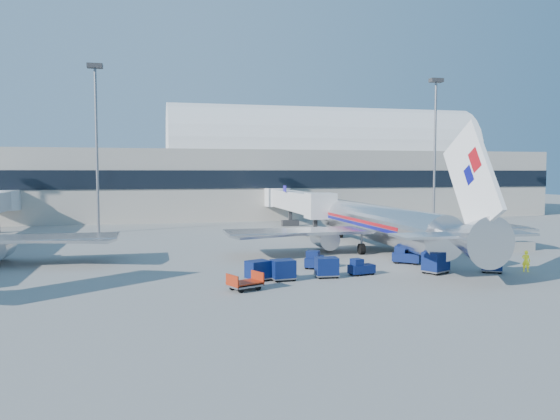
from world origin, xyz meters
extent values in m
plane|color=gray|center=(0.00, 0.00, 0.00)|extent=(260.00, 260.00, 0.00)
cube|color=#B2AA9E|center=(-25.00, 56.00, 6.00)|extent=(170.00, 28.00, 12.00)
cube|color=black|center=(-25.00, 42.05, 7.00)|extent=(170.00, 0.40, 3.00)
cylinder|color=silver|center=(20.00, 56.00, 12.00)|extent=(60.00, 18.00, 18.00)
cylinder|color=silver|center=(10.00, 6.00, 2.90)|extent=(3.80, 28.00, 3.80)
sphere|color=silver|center=(10.00, 20.00, 2.90)|extent=(3.72, 3.72, 3.72)
cone|color=silver|center=(10.00, -11.00, 3.30)|extent=(3.80, 6.00, 3.80)
cube|color=#A40C14|center=(10.00, 7.00, 3.15)|extent=(3.85, 20.16, 0.32)
cube|color=navy|center=(10.00, 7.00, 2.78)|extent=(3.85, 20.16, 0.32)
cube|color=white|center=(10.00, -11.50, 7.70)|extent=(0.35, 7.79, 8.74)
cube|color=silver|center=(10.00, -10.50, 3.50)|extent=(11.00, 3.00, 0.18)
cube|color=silver|center=(10.00, 5.00, 2.30)|extent=(32.00, 5.00, 0.28)
cylinder|color=#B7B7BC|center=(4.50, 6.50, 1.35)|extent=(2.10, 3.80, 2.10)
cylinder|color=#B7B7BC|center=(15.50, 6.50, 1.35)|extent=(2.10, 3.80, 2.10)
cylinder|color=black|center=(10.00, 17.00, 0.45)|extent=(0.40, 0.90, 0.90)
cube|color=silver|center=(7.60, 30.00, 4.00)|extent=(2.70, 24.00, 2.70)
cube|color=silver|center=(7.60, 17.80, 4.00)|extent=(3.40, 3.20, 3.20)
cylinder|color=silver|center=(7.60, 41.50, 4.00)|extent=(4.40, 4.40, 3.00)
cube|color=#2D2D30|center=(7.60, 20.00, 1.80)|extent=(0.50, 0.50, 3.00)
cube|color=#2D2D30|center=(7.60, 20.00, 0.45)|extent=(2.60, 1.00, 0.90)
cube|color=#2D2D30|center=(7.60, 33.00, 1.80)|extent=(0.50, 0.50, 3.00)
cube|color=#2D2D30|center=(7.60, 33.00, 0.45)|extent=(2.60, 1.00, 0.90)
cube|color=navy|center=(6.00, 30.00, 5.80)|extent=(0.12, 1.40, 0.90)
cylinder|color=silver|center=(-34.40, 41.50, 4.00)|extent=(4.40, 4.40, 3.00)
cylinder|color=slate|center=(-20.00, 30.00, 11.00)|extent=(0.36, 0.36, 22.00)
cube|color=#2D2D30|center=(-20.00, 30.00, 22.30)|extent=(2.00, 1.20, 0.60)
cylinder|color=slate|center=(30.00, 30.00, 11.00)|extent=(0.36, 0.36, 22.00)
cube|color=#2D2D30|center=(30.00, 30.00, 22.30)|extent=(2.00, 1.20, 0.60)
cube|color=#9E9E96|center=(18.00, 2.00, 0.45)|extent=(3.00, 0.55, 0.90)
cube|color=#9E9E96|center=(21.30, 2.00, 0.45)|extent=(3.00, 0.55, 0.90)
cube|color=#9E9E96|center=(24.60, 2.00, 0.45)|extent=(3.00, 0.55, 0.90)
cube|color=#091749|center=(3.33, -6.69, 0.49)|extent=(2.20, 1.40, 0.67)
cube|color=#091749|center=(2.90, -6.78, 1.02)|extent=(0.96, 1.03, 0.62)
cylinder|color=black|center=(3.95, -6.16, 0.25)|extent=(0.53, 0.29, 0.50)
cube|color=#091749|center=(9.32, -2.57, 0.58)|extent=(2.64, 2.48, 0.79)
cube|color=#091749|center=(8.91, -2.23, 1.21)|extent=(1.40, 1.42, 0.74)
cylinder|color=black|center=(10.27, -2.74, 0.30)|extent=(0.60, 0.56, 0.59)
cube|color=#091749|center=(0.60, -2.71, 0.57)|extent=(2.22, 2.64, 0.77)
cube|color=#091749|center=(0.34, -3.15, 1.18)|extent=(1.36, 1.32, 0.72)
cylinder|color=black|center=(0.62, -1.76, 0.29)|extent=(0.49, 0.61, 0.58)
cube|color=#091749|center=(0.27, -7.11, 0.90)|extent=(1.79, 1.45, 1.37)
cube|color=slate|center=(0.27, -7.11, 0.21)|extent=(1.89, 1.50, 0.09)
cylinder|color=black|center=(0.96, -6.64, 0.19)|extent=(0.39, 0.18, 0.38)
cube|color=#091749|center=(-3.34, -7.48, 0.90)|extent=(1.84, 1.51, 1.37)
cube|color=slate|center=(-3.34, -7.48, 0.21)|extent=(1.94, 1.57, 0.09)
cylinder|color=black|center=(-2.74, -6.89, 0.19)|extent=(0.39, 0.19, 0.38)
cube|color=#091749|center=(-5.20, -7.16, 0.87)|extent=(2.03, 1.83, 1.33)
cube|color=slate|center=(-5.20, -7.16, 0.20)|extent=(2.13, 1.91, 0.09)
cylinder|color=black|center=(-4.81, -6.44, 0.18)|extent=(0.40, 0.28, 0.37)
cube|color=#091749|center=(9.42, -7.50, 1.01)|extent=(2.38, 2.20, 1.54)
cube|color=slate|center=(9.42, -7.50, 0.23)|extent=(2.50, 2.30, 0.11)
cylinder|color=black|center=(9.81, -6.63, 0.21)|extent=(0.46, 0.35, 0.43)
cube|color=#091749|center=(14.13, -8.15, 0.84)|extent=(2.01, 1.90, 1.28)
cube|color=slate|center=(14.13, -8.15, 0.19)|extent=(2.11, 1.99, 0.09)
cylinder|color=black|center=(14.92, -8.07, 0.18)|extent=(0.37, 0.31, 0.35)
cube|color=slate|center=(-6.70, -10.18, 0.35)|extent=(2.66, 2.30, 0.12)
cube|color=#98240D|center=(-6.70, -10.18, 0.56)|extent=(2.68, 2.35, 0.08)
cylinder|color=black|center=(-6.28, -9.38, 0.20)|extent=(0.44, 0.31, 0.41)
imported|color=#DFEF19|center=(17.06, -8.53, 0.89)|extent=(0.75, 0.77, 1.79)
camera|label=1|loc=(-12.95, -47.22, 8.23)|focal=35.00mm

